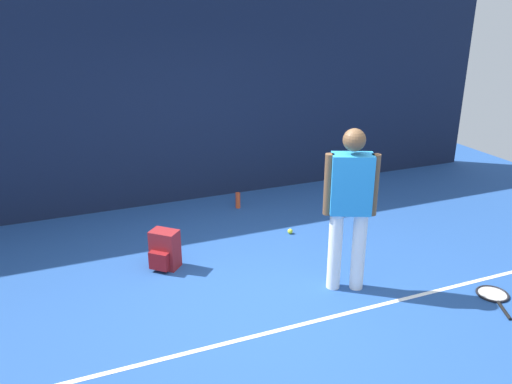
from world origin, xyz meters
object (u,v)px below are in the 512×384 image
(tennis_player, at_px, (350,201))
(tennis_ball_near_player, at_px, (290,231))
(tennis_racket, at_px, (493,295))
(water_bottle, at_px, (238,200))
(backpack, at_px, (164,250))

(tennis_player, relative_size, tennis_ball_near_player, 25.76)
(tennis_player, xyz_separation_m, tennis_racket, (1.31, -0.73, -0.95))
(tennis_racket, xyz_separation_m, water_bottle, (-1.58, 3.20, 0.10))
(backpack, bearing_deg, tennis_player, 8.26)
(backpack, height_order, tennis_ball_near_player, backpack)
(tennis_racket, distance_m, backpack, 3.49)
(tennis_racket, relative_size, backpack, 1.43)
(tennis_racket, distance_m, water_bottle, 3.58)
(tennis_ball_near_player, relative_size, water_bottle, 0.29)
(backpack, bearing_deg, water_bottle, 87.38)
(tennis_racket, xyz_separation_m, tennis_ball_near_player, (-1.27, 2.13, 0.02))
(tennis_player, height_order, tennis_racket, tennis_player)
(tennis_racket, distance_m, tennis_ball_near_player, 2.48)
(tennis_racket, bearing_deg, tennis_ball_near_player, 55.94)
(tennis_player, bearing_deg, water_bottle, -59.36)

